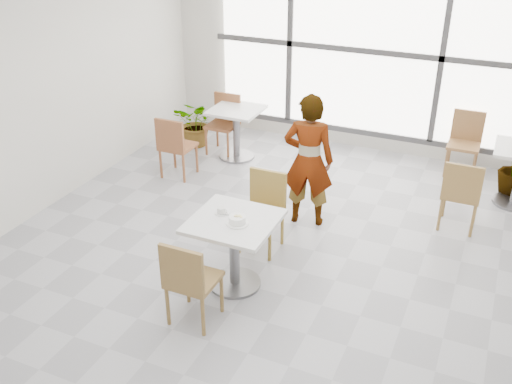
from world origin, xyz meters
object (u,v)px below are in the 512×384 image
at_px(bg_chair_left_far, 225,119).
at_px(bg_chair_left_near, 175,144).
at_px(bg_table_left, 236,126).
at_px(oatmeal_bowl, 237,220).
at_px(person, 308,161).
at_px(main_table, 234,240).
at_px(bg_chair_right_near, 461,191).
at_px(chair_near, 189,278).
at_px(chair_far, 264,205).
at_px(bg_chair_right_far, 465,139).
at_px(coffee_cup, 222,211).
at_px(plant_left, 197,123).

bearing_deg(bg_chair_left_far, bg_chair_left_near, -99.84).
bearing_deg(bg_table_left, bg_chair_left_far, 150.39).
relative_size(oatmeal_bowl, person, 0.13).
xyz_separation_m(person, bg_chair_left_near, (-2.03, 0.40, -0.29)).
height_order(oatmeal_bowl, bg_table_left, oatmeal_bowl).
distance_m(main_table, bg_chair_right_near, 2.75).
height_order(main_table, bg_chair_right_near, bg_chair_right_near).
xyz_separation_m(chair_near, person, (0.33, 2.18, 0.29)).
xyz_separation_m(oatmeal_bowl, bg_chair_left_near, (-1.87, 1.94, -0.29)).
distance_m(main_table, bg_chair_left_far, 3.40).
xyz_separation_m(main_table, chair_far, (-0.03, 0.79, -0.02)).
xyz_separation_m(person, bg_table_left, (-1.57, 1.36, -0.30)).
bearing_deg(chair_far, chair_near, -92.98).
xyz_separation_m(oatmeal_bowl, person, (0.16, 1.54, -0.00)).
xyz_separation_m(bg_chair_left_far, bg_chair_right_far, (3.36, 0.67, 0.00)).
height_order(coffee_cup, bg_table_left, coffee_cup).
xyz_separation_m(bg_chair_left_far, bg_chair_right_near, (3.50, -0.99, 0.00)).
xyz_separation_m(chair_near, bg_chair_right_far, (1.85, 4.35, 0.00)).
bearing_deg(coffee_cup, chair_far, 80.15).
bearing_deg(bg_chair_right_near, plant_left, -14.03).
bearing_deg(main_table, bg_chair_left_near, 133.80).
relative_size(main_table, oatmeal_bowl, 3.81).
xyz_separation_m(chair_far, person, (0.25, 0.69, 0.29)).
bearing_deg(main_table, chair_far, 91.98).
distance_m(bg_chair_right_far, plant_left, 3.89).
xyz_separation_m(bg_chair_right_far, plant_left, (-3.83, -0.66, -0.13)).
bearing_deg(coffee_cup, plant_left, 123.28).
bearing_deg(person, chair_near, 70.02).
bearing_deg(person, bg_chair_left_near, -22.51).
xyz_separation_m(bg_table_left, bg_chair_left_far, (-0.27, 0.15, 0.01)).
distance_m(chair_far, oatmeal_bowl, 0.91).
relative_size(main_table, bg_table_left, 1.07).
bearing_deg(bg_chair_right_far, bg_chair_left_near, -153.40).
height_order(chair_far, plant_left, chair_far).
bearing_deg(bg_chair_right_near, chair_near, 53.62).
relative_size(chair_near, person, 0.55).
bearing_deg(chair_near, oatmeal_bowl, -105.13).
height_order(coffee_cup, plant_left, coffee_cup).
bearing_deg(chair_near, bg_table_left, -70.66).
bearing_deg(main_table, coffee_cup, 160.56).
xyz_separation_m(chair_far, coffee_cup, (-0.13, -0.74, 0.28)).
height_order(chair_near, oatmeal_bowl, chair_near).
bearing_deg(bg_chair_left_near, bg_chair_right_far, -153.40).
relative_size(bg_chair_left_near, plant_left, 1.18).
relative_size(chair_near, plant_left, 1.18).
distance_m(chair_near, person, 2.22).
bearing_deg(chair_near, plant_left, -61.77).
height_order(oatmeal_bowl, coffee_cup, oatmeal_bowl).
height_order(coffee_cup, bg_chair_right_near, bg_chair_right_near).
relative_size(person, bg_chair_right_near, 1.82).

